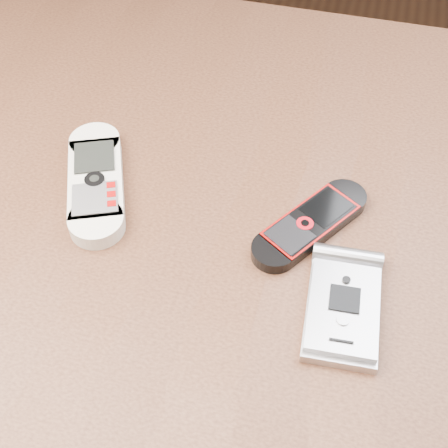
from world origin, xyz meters
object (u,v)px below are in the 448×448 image
table (219,292)px  nokia_black_red (310,224)px  nokia_white (96,181)px  motorola_razr (343,307)px

table → nokia_black_red: size_ratio=8.66×
nokia_white → nokia_black_red: bearing=-22.6°
table → nokia_white: (-0.13, 0.02, 0.11)m
nokia_black_red → motorola_razr: motorola_razr is taller
nokia_white → motorola_razr: same height
table → nokia_black_red: 0.14m
nokia_white → table: bearing=-32.5°
nokia_white → motorola_razr: (0.26, -0.09, 0.00)m
table → nokia_white: size_ratio=7.44×
nokia_white → nokia_black_red: size_ratio=1.16×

